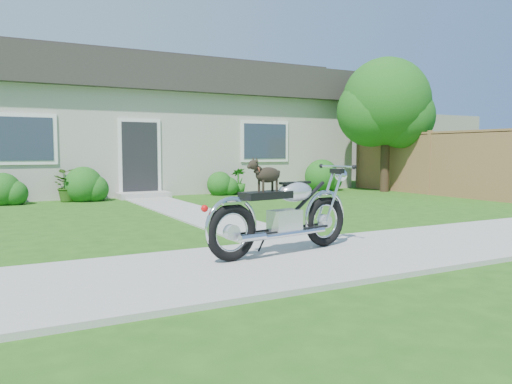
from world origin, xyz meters
TOP-DOWN VIEW (x-y plane):
  - ground at (0.00, 0.00)m, footprint 80.00×80.00m
  - sidewalk at (0.00, 0.00)m, footprint 24.00×2.20m
  - walkway at (-1.50, 5.00)m, footprint 1.20×8.00m
  - house at (-0.00, 11.99)m, footprint 12.60×7.03m
  - fence at (6.30, 5.75)m, footprint 0.12×6.62m
  - tree_near at (5.99, 7.11)m, footprint 2.79×2.75m
  - tree_far at (8.26, 9.53)m, footprint 2.97×2.97m
  - shrub_row at (0.11, 8.50)m, footprint 10.31×1.10m
  - potted_plant_left at (-3.53, 8.55)m, footprint 0.99×0.97m
  - potted_plant_right at (1.38, 8.55)m, footprint 0.45×0.45m
  - motorcycle_with_dog at (-1.97, 0.32)m, footprint 2.21×0.70m

SIDE VIEW (x-z plane):
  - ground at x=0.00m, z-range 0.00..0.00m
  - walkway at x=-1.50m, z-range 0.00..0.03m
  - sidewalk at x=0.00m, z-range 0.00..0.04m
  - potted_plant_right at x=1.38m, z-range 0.00..0.78m
  - shrub_row at x=0.11m, z-range -0.14..0.97m
  - potted_plant_left at x=-3.53m, z-range 0.00..0.83m
  - motorcycle_with_dog at x=-1.97m, z-range -0.03..1.13m
  - fence at x=6.30m, z-range -0.01..1.89m
  - house at x=0.00m, z-range -0.09..4.41m
  - tree_near at x=5.99m, z-range 0.59..4.81m
  - tree_far at x=8.26m, z-range 0.64..5.19m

